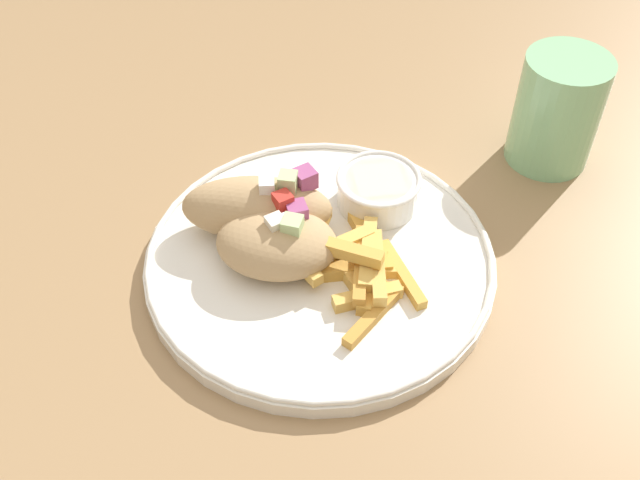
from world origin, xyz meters
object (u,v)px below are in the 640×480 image
object	(u,v)px
fries_pile	(355,264)
pita_sandwich_near	(274,239)
plate	(320,259)
pita_sandwich_far	(258,207)
sauce_ramekin	(378,188)
water_glass	(556,115)

from	to	relation	value
fries_pile	pita_sandwich_near	bearing A→B (deg)	178.76
plate	pita_sandwich_far	size ratio (longest dim) A/B	2.17
sauce_ramekin	water_glass	distance (m)	0.20
plate	pita_sandwich_near	bearing A→B (deg)	-162.55
plate	pita_sandwich_near	distance (m)	0.05
pita_sandwich_near	water_glass	bearing A→B (deg)	35.24
plate	pita_sandwich_far	world-z (taller)	pita_sandwich_far
plate	sauce_ramekin	distance (m)	0.09
pita_sandwich_near	water_glass	distance (m)	0.32
pita_sandwich_near	water_glass	size ratio (longest dim) A/B	0.99
sauce_ramekin	pita_sandwich_far	bearing A→B (deg)	-148.73
water_glass	pita_sandwich_far	bearing A→B (deg)	-144.04
fries_pile	water_glass	xyz separation A→B (m)	(0.16, 0.22, 0.03)
fries_pile	sauce_ramekin	xyz separation A→B (m)	(0.00, 0.09, 0.01)
water_glass	fries_pile	bearing A→B (deg)	-126.27
plate	fries_pile	distance (m)	0.04
pita_sandwich_far	sauce_ramekin	world-z (taller)	pita_sandwich_far
pita_sandwich_far	water_glass	size ratio (longest dim) A/B	1.24
pita_sandwich_near	sauce_ramekin	world-z (taller)	pita_sandwich_near
fries_pile	sauce_ramekin	world-z (taller)	fries_pile
fries_pile	water_glass	distance (m)	0.27
plate	pita_sandwich_far	xyz separation A→B (m)	(-0.06, 0.02, 0.03)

